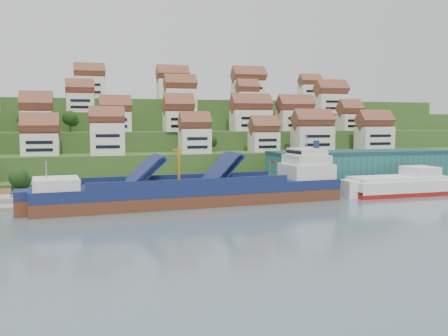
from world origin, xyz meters
name	(u,v)px	position (x,y,z in m)	size (l,w,h in m)	color
ground	(220,203)	(0.00, 0.00, 0.00)	(300.00, 300.00, 0.00)	slate
quay	(270,189)	(20.00, 15.00, 1.10)	(180.00, 14.00, 2.20)	gray
hillside	(159,146)	(0.00, 103.55, 10.66)	(260.00, 128.00, 31.00)	#2D4C1E
hillside_village	(184,114)	(3.01, 60.65, 24.38)	(158.15, 62.37, 28.83)	white
hillside_trees	(151,134)	(-11.93, 45.87, 17.24)	(130.20, 62.42, 30.56)	#1D3F15
warehouse	(360,166)	(52.00, 17.00, 7.20)	(60.00, 15.00, 10.00)	#23605D
flagpole	(271,172)	(18.11, 10.00, 6.88)	(1.28, 0.16, 8.00)	gray
cargo_ship	(203,192)	(-5.03, -0.59, 3.37)	(80.90, 18.05, 17.82)	#5D2F1C
second_ship	(399,186)	(54.96, -0.15, 2.70)	(31.09, 12.13, 8.94)	maroon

